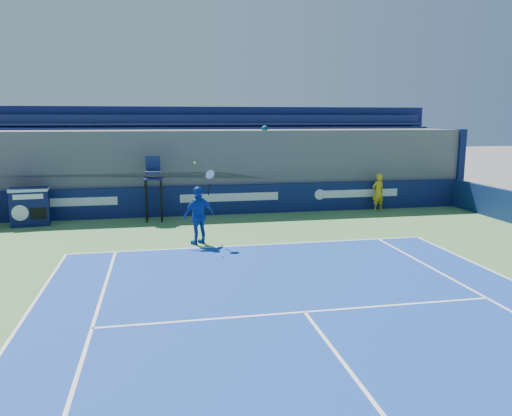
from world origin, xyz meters
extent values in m
imported|color=gold|center=(6.25, 16.65, 0.80)|extent=(0.65, 0.50, 1.57)
cube|color=white|center=(0.00, 11.88, 0.02)|extent=(10.97, 0.07, 0.00)
cube|color=white|center=(0.00, 6.40, 0.02)|extent=(8.23, 0.07, 0.00)
cube|color=#0D1849|center=(0.00, 17.10, 0.60)|extent=(20.40, 0.20, 1.20)
cube|color=white|center=(-6.00, 17.00, 0.72)|extent=(3.20, 0.01, 0.32)
cube|color=white|center=(0.00, 17.00, 0.72)|extent=(4.00, 0.01, 0.32)
cube|color=white|center=(5.50, 17.00, 0.72)|extent=(3.60, 0.01, 0.32)
cylinder|color=white|center=(3.80, 16.99, 0.72)|extent=(0.44, 0.01, 0.44)
cube|color=#0E1447|center=(-7.43, 16.34, 0.70)|extent=(1.37, 0.85, 1.40)
cube|color=silver|center=(-7.43, 16.34, 1.33)|extent=(1.40, 0.87, 0.10)
cylinder|color=white|center=(-7.69, 15.94, 0.55)|extent=(0.56, 0.09, 0.56)
cube|color=black|center=(-7.09, 16.01, 0.50)|extent=(0.55, 0.09, 0.40)
cube|color=white|center=(-7.39, 15.98, 1.12)|extent=(0.99, 0.13, 0.18)
cylinder|color=black|center=(-3.29, 15.99, 0.80)|extent=(0.07, 0.07, 1.60)
cylinder|color=black|center=(-2.73, 15.97, 0.80)|extent=(0.07, 0.07, 1.60)
cylinder|color=black|center=(-3.28, 16.55, 0.80)|extent=(0.07, 0.07, 1.60)
cylinder|color=black|center=(-2.72, 16.53, 0.80)|extent=(0.07, 0.07, 1.60)
cube|color=#0F174F|center=(-3.01, 16.26, 1.63)|extent=(0.72, 0.72, 0.06)
cube|color=#141E4E|center=(-3.01, 16.16, 1.88)|extent=(0.56, 0.46, 0.08)
cube|color=#141F4B|center=(-3.00, 16.52, 2.18)|extent=(0.55, 0.08, 0.60)
imported|color=#143EA6|center=(-1.62, 12.37, 0.91)|extent=(1.14, 0.88, 1.81)
cylinder|color=black|center=(-1.28, 12.46, 1.70)|extent=(0.09, 0.15, 0.39)
torus|color=silver|center=(-1.26, 12.40, 2.18)|extent=(0.32, 0.22, 0.29)
cylinder|color=silver|center=(-1.26, 12.40, 2.18)|extent=(0.26, 0.17, 0.24)
sphere|color=#DAF135|center=(-1.73, 12.22, 2.55)|extent=(0.07, 0.07, 0.07)
cube|color=#535358|center=(0.00, 19.00, 1.69)|extent=(20.40, 3.60, 3.38)
cube|color=#535358|center=(0.00, 17.65, 1.48)|extent=(20.40, 0.90, 0.55)
cube|color=#14204B|center=(0.00, 17.55, 1.95)|extent=(20.00, 0.45, 0.08)
cube|color=#14204B|center=(0.00, 17.80, 2.15)|extent=(20.00, 0.06, 0.45)
cube|color=#535358|center=(0.00, 18.55, 2.02)|extent=(20.40, 0.90, 0.55)
cube|color=#14204B|center=(0.00, 18.45, 2.50)|extent=(20.00, 0.45, 0.08)
cube|color=#14204B|center=(0.00, 18.70, 2.70)|extent=(20.00, 0.06, 0.45)
cube|color=#535358|center=(0.00, 19.45, 2.58)|extent=(20.40, 0.90, 0.55)
cube|color=#14204B|center=(0.00, 19.35, 3.05)|extent=(20.00, 0.45, 0.08)
cube|color=#14204B|center=(0.00, 19.60, 3.25)|extent=(20.00, 0.06, 0.45)
cube|color=#535358|center=(0.00, 20.35, 3.13)|extent=(20.40, 0.90, 0.55)
cube|color=#14204B|center=(0.00, 20.25, 3.60)|extent=(20.00, 0.45, 0.08)
cube|color=#14204B|center=(0.00, 20.50, 3.80)|extent=(20.00, 0.06, 0.45)
cube|color=#0C1647|center=(0.00, 20.95, 2.20)|extent=(20.80, 0.30, 4.40)
cube|color=#0C1647|center=(10.35, 19.00, 1.70)|extent=(0.30, 3.90, 3.40)
imported|color=gold|center=(-6.15, 17.60, 2.52)|extent=(0.73, 0.57, 1.50)
imported|color=teal|center=(1.58, 17.60, 2.67)|extent=(1.14, 0.72, 1.81)
imported|color=black|center=(7.03, 17.60, 2.53)|extent=(0.59, 0.43, 1.52)
camera|label=1|loc=(-2.80, -2.75, 3.87)|focal=35.00mm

